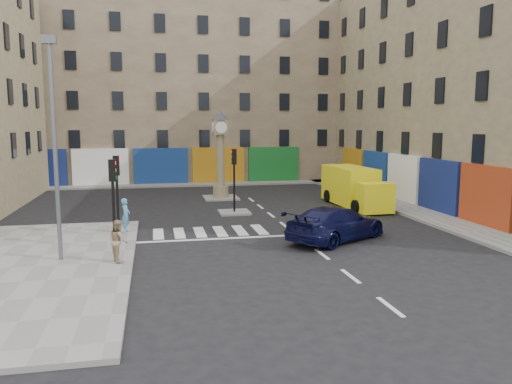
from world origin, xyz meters
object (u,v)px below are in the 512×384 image
object	(u,v)px
traffic_light_island	(234,170)
lamp_post	(54,137)
clock_pillar	(220,149)
navy_sedan	(336,223)
traffic_light_left_far	(117,183)
yellow_van	(354,187)
pedestrian_tan	(119,241)
pedestrian_blue	(126,215)
traffic_light_left_near	(113,189)

from	to	relation	value
traffic_light_island	lamp_post	world-z (taller)	lamp_post
clock_pillar	navy_sedan	world-z (taller)	clock_pillar
traffic_light_left_far	yellow_van	size ratio (longest dim) A/B	0.54
navy_sedan	pedestrian_tan	size ratio (longest dim) A/B	3.41
clock_pillar	yellow_van	xyz separation A→B (m)	(7.96, -4.95, -2.32)
traffic_light_island	pedestrian_tan	bearing A→B (deg)	-121.16
navy_sedan	pedestrian_blue	bearing A→B (deg)	40.01
traffic_light_island	navy_sedan	xyz separation A→B (m)	(3.44, -7.76, -1.80)
traffic_light_left_near	traffic_light_island	world-z (taller)	traffic_light_left_near
traffic_light_left_far	pedestrian_blue	world-z (taller)	traffic_light_left_far
traffic_light_island	clock_pillar	bearing A→B (deg)	90.00
traffic_light_island	navy_sedan	distance (m)	8.68
navy_sedan	pedestrian_blue	size ratio (longest dim) A/B	3.32
pedestrian_tan	pedestrian_blue	bearing A→B (deg)	-17.06
clock_pillar	lamp_post	bearing A→B (deg)	-118.35
traffic_light_left_near	pedestrian_blue	xyz separation A→B (m)	(0.30, 3.05, -1.65)
traffic_light_island	navy_sedan	size ratio (longest dim) A/B	0.68
navy_sedan	clock_pillar	bearing A→B (deg)	-18.25
traffic_light_island	yellow_van	size ratio (longest dim) A/B	0.54
traffic_light_left_far	clock_pillar	distance (m)	13.05
pedestrian_tan	lamp_post	bearing A→B (deg)	54.70
traffic_light_left_far	traffic_light_island	bearing A→B (deg)	40.60
traffic_light_left_near	clock_pillar	world-z (taller)	clock_pillar
traffic_light_island	pedestrian_tan	xyz separation A→B (m)	(-6.00, -9.92, -1.64)
yellow_van	pedestrian_tan	size ratio (longest dim) A/B	4.31
yellow_van	traffic_light_island	bearing A→B (deg)	-173.86
traffic_light_island	pedestrian_tan	world-z (taller)	traffic_light_island
clock_pillar	pedestrian_blue	xyz separation A→B (m)	(-6.00, -10.75, -2.58)
lamp_post	clock_pillar	xyz separation A→B (m)	(8.20, 15.20, -1.24)
clock_pillar	pedestrian_tan	xyz separation A→B (m)	(-6.00, -15.92, -2.60)
lamp_post	pedestrian_blue	xyz separation A→B (m)	(2.20, 4.45, -3.83)
traffic_light_left_far	traffic_light_island	world-z (taller)	traffic_light_left_far
traffic_light_left_far	traffic_light_island	size ratio (longest dim) A/B	1.00
clock_pillar	traffic_light_left_far	bearing A→B (deg)	-118.94
traffic_light_left_near	pedestrian_tan	distance (m)	2.72
traffic_light_left_far	pedestrian_tan	size ratio (longest dim) A/B	2.32
lamp_post	clock_pillar	size ratio (longest dim) A/B	1.36
traffic_light_left_far	clock_pillar	bearing A→B (deg)	61.06
traffic_light_left_near	lamp_post	distance (m)	3.21
navy_sedan	traffic_light_left_far	bearing A→B (deg)	44.06
traffic_light_left_near	traffic_light_island	size ratio (longest dim) A/B	1.00
lamp_post	pedestrian_blue	bearing A→B (deg)	63.69
navy_sedan	traffic_light_left_near	bearing A→B (deg)	57.91
traffic_light_island	traffic_light_left_far	bearing A→B (deg)	-139.40
traffic_light_left_near	yellow_van	bearing A→B (deg)	31.79
traffic_light_island	pedestrian_blue	xyz separation A→B (m)	(-6.00, -4.75, -1.62)
lamp_post	yellow_van	xyz separation A→B (m)	(16.16, 10.24, -3.56)
navy_sedan	traffic_light_island	bearing A→B (deg)	-8.38
clock_pillar	yellow_van	distance (m)	9.66
traffic_light_left_near	navy_sedan	distance (m)	9.92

